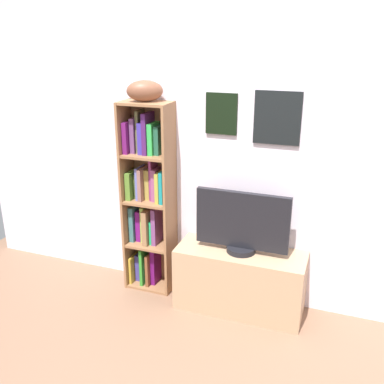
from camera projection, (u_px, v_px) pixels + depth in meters
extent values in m
cube|color=silver|center=(243.00, 157.00, 3.28)|extent=(4.80, 0.06, 2.35)
cube|color=black|center=(221.00, 114.00, 3.19)|extent=(0.24, 0.02, 0.30)
cube|color=gray|center=(221.00, 114.00, 3.18)|extent=(0.19, 0.01, 0.25)
cube|color=black|center=(277.00, 118.00, 3.06)|extent=(0.33, 0.02, 0.38)
cube|color=gray|center=(277.00, 118.00, 3.05)|extent=(0.28, 0.01, 0.33)
cube|color=#936441|center=(128.00, 197.00, 3.57)|extent=(0.02, 0.25, 1.57)
cube|color=#936441|center=(170.00, 203.00, 3.45)|extent=(0.02, 0.25, 1.57)
cube|color=#936441|center=(155.00, 195.00, 3.62)|extent=(0.40, 0.01, 1.57)
cube|color=#936441|center=(152.00, 284.00, 3.78)|extent=(0.36, 0.24, 0.02)
cube|color=#936441|center=(150.00, 244.00, 3.65)|extent=(0.36, 0.24, 0.02)
cube|color=#936441|center=(149.00, 201.00, 3.52)|extent=(0.36, 0.24, 0.02)
cube|color=#936441|center=(147.00, 155.00, 3.39)|extent=(0.36, 0.24, 0.02)
cube|color=#936441|center=(145.00, 103.00, 3.25)|extent=(0.36, 0.24, 0.02)
cube|color=gold|center=(135.00, 266.00, 3.80)|extent=(0.02, 0.20, 0.24)
cube|color=#443D99|center=(140.00, 265.00, 3.81)|extent=(0.04, 0.13, 0.24)
cube|color=purple|center=(144.00, 265.00, 3.80)|extent=(0.03, 0.13, 0.26)
cube|color=#308D2A|center=(146.00, 264.00, 3.75)|extent=(0.03, 0.20, 0.33)
cube|color=#7095C2|center=(150.00, 267.00, 3.78)|extent=(0.02, 0.14, 0.24)
cube|color=brown|center=(151.00, 267.00, 3.74)|extent=(0.03, 0.19, 0.28)
cube|color=#611162|center=(156.00, 264.00, 3.74)|extent=(0.04, 0.15, 0.33)
cube|color=#3A6F72|center=(135.00, 222.00, 3.67)|extent=(0.04, 0.16, 0.30)
cube|color=#741577|center=(141.00, 224.00, 3.67)|extent=(0.04, 0.13, 0.27)
cube|color=#99C64F|center=(145.00, 223.00, 3.65)|extent=(0.03, 0.14, 0.31)
cube|color=#976D48|center=(149.00, 225.00, 3.61)|extent=(0.04, 0.20, 0.30)
cube|color=#20C46D|center=(154.00, 231.00, 3.63)|extent=(0.02, 0.15, 0.20)
cube|color=#79417E|center=(157.00, 225.00, 3.60)|extent=(0.04, 0.16, 0.32)
cube|color=#5A8630|center=(133.00, 184.00, 3.54)|extent=(0.04, 0.19, 0.23)
cube|color=#485927|center=(138.00, 185.00, 3.56)|extent=(0.03, 0.13, 0.20)
cube|color=#656ABE|center=(141.00, 182.00, 3.52)|extent=(0.02, 0.17, 0.27)
cube|color=#8A5F59|center=(144.00, 183.00, 3.50)|extent=(0.03, 0.18, 0.26)
cube|color=#AA9443|center=(150.00, 184.00, 3.52)|extent=(0.04, 0.13, 0.25)
cube|color=#903472|center=(153.00, 179.00, 3.49)|extent=(0.02, 0.13, 0.33)
cube|color=#9B4C7E|center=(157.00, 184.00, 3.48)|extent=(0.04, 0.15, 0.26)
cube|color=#ABA33C|center=(161.00, 186.00, 3.46)|extent=(0.03, 0.18, 0.25)
cube|color=teal|center=(165.00, 186.00, 3.45)|extent=(0.03, 0.18, 0.26)
cube|color=#641760|center=(130.00, 137.00, 3.41)|extent=(0.04, 0.19, 0.25)
cube|color=#693C6F|center=(136.00, 135.00, 3.40)|extent=(0.04, 0.15, 0.27)
cube|color=brown|center=(140.00, 131.00, 3.39)|extent=(0.02, 0.13, 0.33)
cube|color=#3D30A1|center=(144.00, 137.00, 3.38)|extent=(0.04, 0.16, 0.25)
cube|color=#481C5C|center=(148.00, 133.00, 3.35)|extent=(0.04, 0.17, 0.32)
cube|color=green|center=(154.00, 138.00, 3.35)|extent=(0.04, 0.16, 0.24)
cube|color=#245C43|center=(159.00, 140.00, 3.35)|extent=(0.04, 0.14, 0.22)
ellipsoid|color=brown|center=(145.00, 91.00, 3.22)|extent=(0.31, 0.26, 0.16)
cube|color=tan|center=(240.00, 280.00, 3.38)|extent=(0.98, 0.37, 0.50)
cube|color=#83674E|center=(234.00, 292.00, 3.22)|extent=(0.88, 0.01, 0.32)
cylinder|color=black|center=(241.00, 249.00, 3.29)|extent=(0.22, 0.22, 0.04)
cube|color=black|center=(242.00, 220.00, 3.21)|extent=(0.70, 0.04, 0.43)
cube|color=white|center=(242.00, 221.00, 3.20)|extent=(0.66, 0.01, 0.39)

